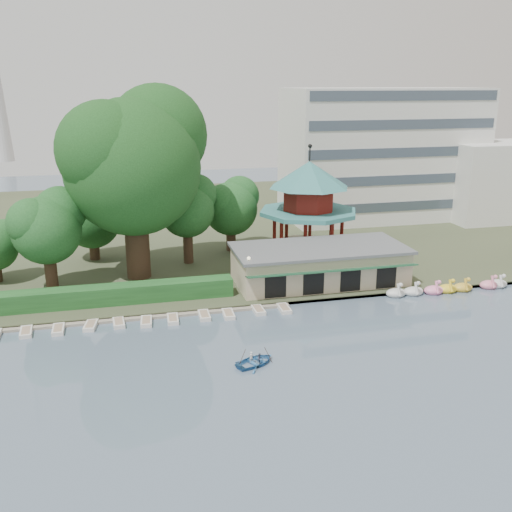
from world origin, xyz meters
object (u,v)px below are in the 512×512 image
object	(u,v)px
dock	(112,319)
rowboat_with_passengers	(255,359)
big_tree	(134,157)
boathouse	(319,264)
pavilion	(309,199)

from	to	relation	value
dock	rowboat_with_passengers	world-z (taller)	rowboat_with_passengers
big_tree	boathouse	bearing A→B (deg)	-18.42
boathouse	big_tree	size ratio (longest dim) A/B	0.89
big_tree	rowboat_with_passengers	xyz separation A→B (m)	(7.79, -22.63, -13.14)
boathouse	dock	bearing A→B (deg)	-167.76
dock	big_tree	world-z (taller)	big_tree
dock	boathouse	xyz separation A→B (m)	(22.00, 4.77, 2.25)
dock	pavilion	size ratio (longest dim) A/B	2.52
rowboat_with_passengers	pavilion	bearing A→B (deg)	63.76
boathouse	big_tree	bearing A→B (deg)	161.58
pavilion	rowboat_with_passengers	bearing A→B (deg)	-116.24
pavilion	big_tree	xyz separation A→B (m)	(-20.80, -3.76, 6.14)
boathouse	pavilion	distance (m)	11.43
boathouse	pavilion	size ratio (longest dim) A/B	1.38
boathouse	big_tree	world-z (taller)	big_tree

